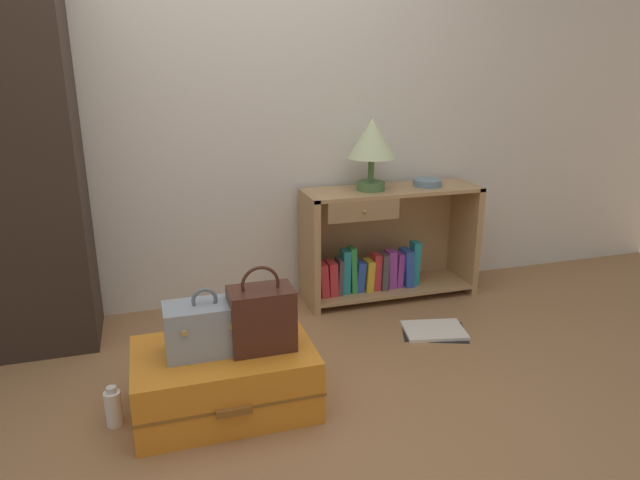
{
  "coord_description": "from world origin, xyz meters",
  "views": [
    {
      "loc": [
        -0.46,
        -1.88,
        1.44
      ],
      "look_at": [
        0.38,
        0.82,
        0.55
      ],
      "focal_mm": 32.16,
      "sensor_mm": 36.0,
      "label": 1
    }
  ],
  "objects_px": {
    "bowl": "(427,183)",
    "open_book_on_floor": "(434,331)",
    "bookshelf": "(383,246)",
    "handbag": "(262,318)",
    "table_lamp": "(372,142)",
    "train_case": "(206,328)",
    "bottle": "(114,407)",
    "suitcase_large": "(225,378)"
  },
  "relations": [
    {
      "from": "bookshelf",
      "to": "table_lamp",
      "type": "bearing_deg",
      "value": -170.27
    },
    {
      "from": "suitcase_large",
      "to": "handbag",
      "type": "xyz_separation_m",
      "value": [
        0.16,
        -0.03,
        0.28
      ]
    },
    {
      "from": "bookshelf",
      "to": "train_case",
      "type": "xyz_separation_m",
      "value": [
        -1.2,
        -0.96,
        0.06
      ]
    },
    {
      "from": "handbag",
      "to": "bookshelf",
      "type": "bearing_deg",
      "value": 45.37
    },
    {
      "from": "bowl",
      "to": "bottle",
      "type": "xyz_separation_m",
      "value": [
        -1.87,
        -0.93,
        -0.64
      ]
    },
    {
      "from": "train_case",
      "to": "open_book_on_floor",
      "type": "distance_m",
      "value": 1.38
    },
    {
      "from": "suitcase_large",
      "to": "bottle",
      "type": "bearing_deg",
      "value": 178.88
    },
    {
      "from": "bookshelf",
      "to": "handbag",
      "type": "relative_size",
      "value": 2.98
    },
    {
      "from": "table_lamp",
      "to": "bottle",
      "type": "bearing_deg",
      "value": -148.03
    },
    {
      "from": "train_case",
      "to": "bookshelf",
      "type": "bearing_deg",
      "value": 38.5
    },
    {
      "from": "train_case",
      "to": "open_book_on_floor",
      "type": "bearing_deg",
      "value": 16.5
    },
    {
      "from": "bottle",
      "to": "open_book_on_floor",
      "type": "height_order",
      "value": "bottle"
    },
    {
      "from": "table_lamp",
      "to": "handbag",
      "type": "bearing_deg",
      "value": -131.94
    },
    {
      "from": "handbag",
      "to": "suitcase_large",
      "type": "bearing_deg",
      "value": 169.5
    },
    {
      "from": "train_case",
      "to": "open_book_on_floor",
      "type": "xyz_separation_m",
      "value": [
        1.27,
        0.38,
        -0.38
      ]
    },
    {
      "from": "table_lamp",
      "to": "handbag",
      "type": "relative_size",
      "value": 1.16
    },
    {
      "from": "bookshelf",
      "to": "open_book_on_floor",
      "type": "xyz_separation_m",
      "value": [
        0.07,
        -0.58,
        -0.32
      ]
    },
    {
      "from": "suitcase_large",
      "to": "bowl",
      "type": "bearing_deg",
      "value": 33.73
    },
    {
      "from": "bookshelf",
      "to": "train_case",
      "type": "distance_m",
      "value": 1.54
    },
    {
      "from": "open_book_on_floor",
      "to": "bookshelf",
      "type": "bearing_deg",
      "value": 96.8
    },
    {
      "from": "bowl",
      "to": "table_lamp",
      "type": "bearing_deg",
      "value": -179.53
    },
    {
      "from": "train_case",
      "to": "bottle",
      "type": "height_order",
      "value": "train_case"
    },
    {
      "from": "table_lamp",
      "to": "bottle",
      "type": "relative_size",
      "value": 2.42
    },
    {
      "from": "train_case",
      "to": "bottle",
      "type": "xyz_separation_m",
      "value": [
        -0.39,
        0.01,
        -0.31
      ]
    },
    {
      "from": "handbag",
      "to": "bottle",
      "type": "xyz_separation_m",
      "value": [
        -0.62,
        0.04,
        -0.34
      ]
    },
    {
      "from": "suitcase_large",
      "to": "train_case",
      "type": "height_order",
      "value": "train_case"
    },
    {
      "from": "table_lamp",
      "to": "train_case",
      "type": "bearing_deg",
      "value": -139.49
    },
    {
      "from": "bowl",
      "to": "open_book_on_floor",
      "type": "height_order",
      "value": "bowl"
    },
    {
      "from": "train_case",
      "to": "handbag",
      "type": "relative_size",
      "value": 0.92
    },
    {
      "from": "open_book_on_floor",
      "to": "suitcase_large",
      "type": "bearing_deg",
      "value": -162.58
    },
    {
      "from": "suitcase_large",
      "to": "bottle",
      "type": "height_order",
      "value": "suitcase_large"
    },
    {
      "from": "bookshelf",
      "to": "train_case",
      "type": "relative_size",
      "value": 3.23
    },
    {
      "from": "handbag",
      "to": "bowl",
      "type": "bearing_deg",
      "value": 37.91
    },
    {
      "from": "bookshelf",
      "to": "bottle",
      "type": "distance_m",
      "value": 1.87
    },
    {
      "from": "bottle",
      "to": "suitcase_large",
      "type": "bearing_deg",
      "value": -1.12
    },
    {
      "from": "bowl",
      "to": "handbag",
      "type": "relative_size",
      "value": 0.48
    },
    {
      "from": "suitcase_large",
      "to": "train_case",
      "type": "bearing_deg",
      "value": 177.76
    },
    {
      "from": "bookshelf",
      "to": "handbag",
      "type": "distance_m",
      "value": 1.39
    },
    {
      "from": "bowl",
      "to": "open_book_on_floor",
      "type": "bearing_deg",
      "value": -109.98
    },
    {
      "from": "bookshelf",
      "to": "open_book_on_floor",
      "type": "distance_m",
      "value": 0.67
    },
    {
      "from": "handbag",
      "to": "table_lamp",
      "type": "bearing_deg",
      "value": 48.06
    },
    {
      "from": "table_lamp",
      "to": "train_case",
      "type": "relative_size",
      "value": 1.25
    }
  ]
}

